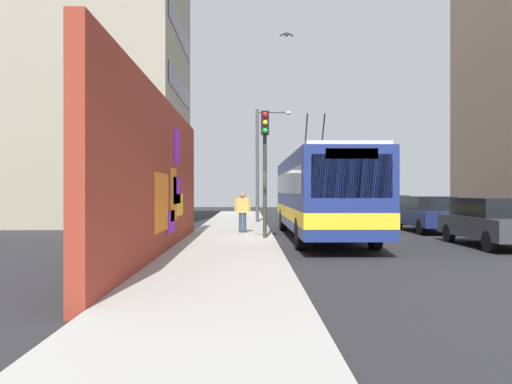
% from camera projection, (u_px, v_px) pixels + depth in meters
% --- Properties ---
extents(ground_plane, '(80.00, 80.00, 0.00)m').
position_uv_depth(ground_plane, '(275.00, 242.00, 18.09)').
color(ground_plane, '#232326').
extents(sidewalk_slab, '(48.00, 3.20, 0.15)m').
position_uv_depth(sidewalk_slab, '(230.00, 240.00, 18.07)').
color(sidewalk_slab, '#9E9B93').
rests_on(sidewalk_slab, ground_plane).
extents(graffiti_wall, '(14.10, 0.32, 4.36)m').
position_uv_depth(graffiti_wall, '(161.00, 178.00, 14.10)').
color(graffiti_wall, maroon).
rests_on(graffiti_wall, ground_plane).
extents(building_far_left, '(10.17, 8.85, 15.58)m').
position_uv_depth(building_far_left, '(102.00, 85.00, 28.65)').
color(building_far_left, '#9E937F').
rests_on(building_far_left, ground_plane).
extents(city_bus, '(11.96, 2.58, 4.95)m').
position_uv_depth(city_bus, '(320.00, 192.00, 19.40)').
color(city_bus, navy).
rests_on(city_bus, ground_plane).
extents(parked_car_dark_gray, '(4.58, 1.92, 1.58)m').
position_uv_depth(parked_car_dark_gray, '(493.00, 221.00, 16.48)').
color(parked_car_dark_gray, '#38383D').
rests_on(parked_car_dark_gray, ground_plane).
extents(parked_car_navy, '(4.82, 1.86, 1.58)m').
position_uv_depth(parked_car_navy, '(427.00, 213.00, 22.59)').
color(parked_car_navy, navy).
rests_on(parked_car_navy, ground_plane).
extents(parked_car_white, '(4.10, 1.95, 1.58)m').
position_uv_depth(parked_car_white, '(388.00, 208.00, 28.90)').
color(parked_car_white, white).
rests_on(parked_car_white, ground_plane).
extents(pedestrian_midblock, '(0.22, 0.65, 1.59)m').
position_uv_depth(pedestrian_midblock, '(243.00, 209.00, 20.32)').
color(pedestrian_midblock, '#2D3F59').
rests_on(pedestrian_midblock, sidewalk_slab).
extents(traffic_light, '(0.49, 0.28, 4.49)m').
position_uv_depth(traffic_light, '(265.00, 153.00, 17.93)').
color(traffic_light, '#2D382D').
rests_on(traffic_light, sidewalk_slab).
extents(street_lamp, '(0.44, 1.90, 6.06)m').
position_uv_depth(street_lamp, '(262.00, 156.00, 27.41)').
color(street_lamp, '#4C4C51').
rests_on(street_lamp, sidewalk_slab).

